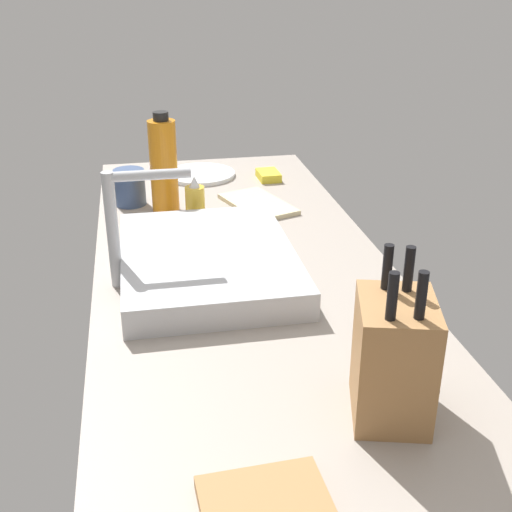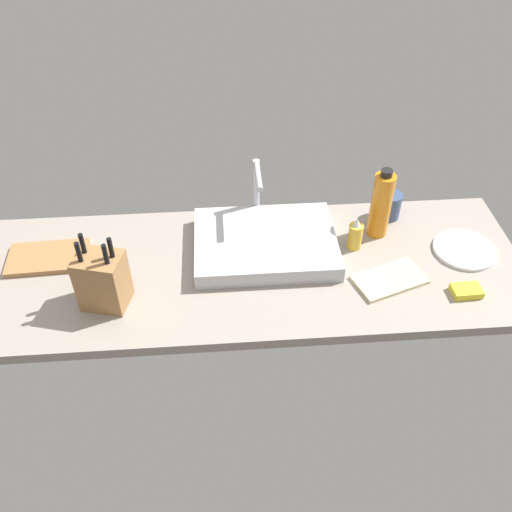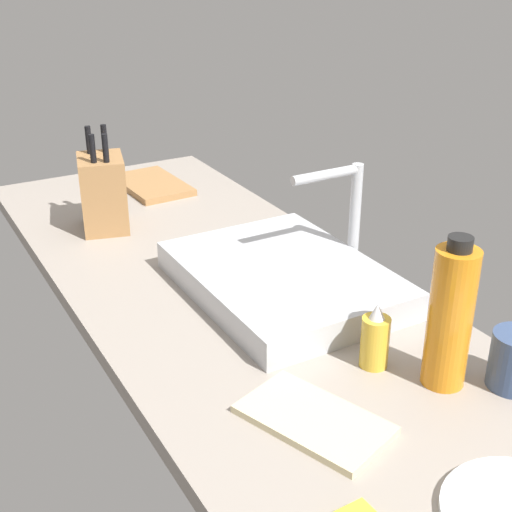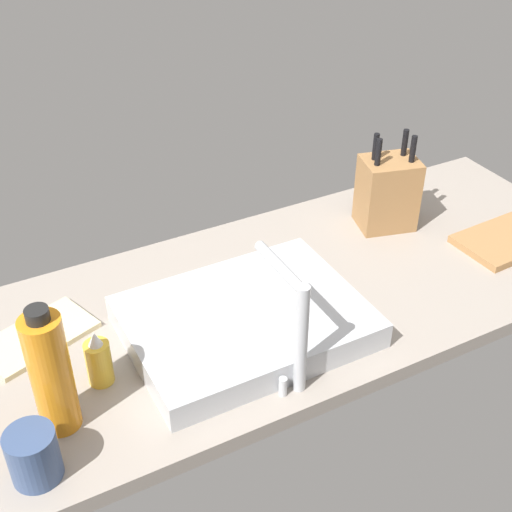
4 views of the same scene
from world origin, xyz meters
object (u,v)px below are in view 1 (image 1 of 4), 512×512
Objects in this scene: dinner_plate at (200,174)px; dish_towel at (258,204)px; knife_block at (393,358)px; coffee_mug at (130,187)px; soap_bottle at (195,202)px; sink_basin at (208,261)px; faucet at (124,216)px; dish_sponge at (268,175)px; water_bottle at (164,165)px.

dinner_plate is 31.45cm from dish_towel.
knife_block is 102.86cm from coffee_mug.
soap_bottle is 1.24× the size of coffee_mug.
faucet is (-1.47, 16.27, 11.81)cm from sink_basin.
soap_bottle is at bearing 28.85° from knife_block.
knife_block is at bearing -157.88° from sink_basin.
faucet reaches higher than coffee_mug.
sink_basin is 2.11× the size of dish_towel.
soap_bottle is 37.48cm from dinner_plate.
sink_basin is 1.90× the size of knife_block.
dinner_plate is (36.86, -5.18, -4.45)cm from soap_bottle.
dish_sponge is (61.93, -41.69, -13.47)cm from faucet.
coffee_mug is at bearing 18.41° from sink_basin.
soap_bottle is at bearing 172.00° from dinner_plate.
soap_bottle is at bearing -134.75° from coffee_mug.
sink_basin is 42.22cm from dish_towel.
dish_towel is at bearing -157.15° from dinner_plate.
knife_block is 1.19× the size of dinner_plate.
dish_sponge is at bearing -108.70° from dinner_plate.
soap_bottle is 19.60cm from dish_towel.
soap_bottle is at bearing 140.53° from dish_sponge.
knife_block is at bearing 177.43° from dish_sponge.
knife_block is 1.11× the size of dish_towel.
knife_block is 118.69cm from dinner_plate.
dish_sponge is (22.31, -7.47, 0.60)cm from dish_towel.
sink_basin reaches higher than dish_sponge.
knife_block is 93.90cm from water_bottle.
faucet is 2.48× the size of coffee_mug.
faucet is 2.00× the size of soap_bottle.
coffee_mug reaches higher than dish_sponge.
faucet reaches higher than dish_towel.
dish_sponge is (20.81, -31.68, -10.99)cm from water_bottle.
water_bottle reaches higher than dish_sponge.
coffee_mug reaches higher than dish_towel.
dinner_plate is (27.47, -11.99, -11.59)cm from water_bottle.
dish_towel is (88.47, 2.51, -8.70)cm from knife_block.
water_bottle reaches higher than soap_bottle.
water_bottle reaches higher than dinner_plate.
soap_bottle is at bearing -1.06° from sink_basin.
coffee_mug is at bearing 135.08° from dinner_plate.
dish_sponge is (110.78, -4.97, -8.10)cm from knife_block.
sink_basin is at bearing -171.04° from water_bottle.
sink_basin is at bearing -161.59° from coffee_mug.
water_bottle is 13.31cm from coffee_mug.
coffee_mug is at bearing 76.70° from dish_towel.
knife_block is 83.12cm from soap_bottle.
dish_towel is 2.48× the size of dish_sponge.
knife_block reaches higher than dish_towel.
dinner_plate is 20.79cm from dish_sponge.
water_bottle is (89.97, 26.71, 2.89)cm from knife_block.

